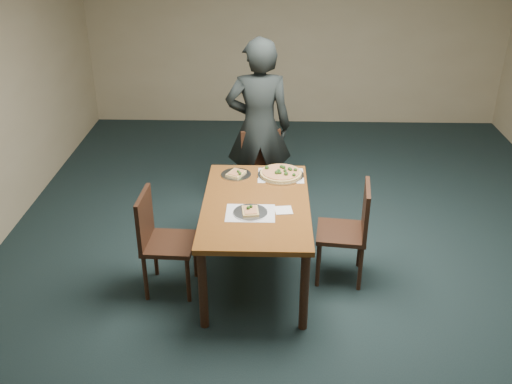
{
  "coord_description": "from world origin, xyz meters",
  "views": [
    {
      "loc": [
        -0.35,
        -4.23,
        3.04
      ],
      "look_at": [
        -0.47,
        -0.01,
        0.85
      ],
      "focal_mm": 40.0,
      "sensor_mm": 36.0,
      "label": 1
    }
  ],
  "objects_px": {
    "chair_right": "(351,227)",
    "slice_plate_near": "(250,212)",
    "chair_far": "(263,170)",
    "pizza_pan": "(281,173)",
    "diner": "(259,127)",
    "slice_plate_far": "(236,174)",
    "dining_table": "(256,212)",
    "chair_left": "(160,237)"
  },
  "relations": [
    {
      "from": "chair_right",
      "to": "slice_plate_near",
      "type": "xyz_separation_m",
      "value": [
        -0.86,
        -0.2,
        0.25
      ]
    },
    {
      "from": "chair_far",
      "to": "pizza_pan",
      "type": "distance_m",
      "value": 0.7
    },
    {
      "from": "diner",
      "to": "slice_plate_far",
      "type": "distance_m",
      "value": 0.81
    },
    {
      "from": "pizza_pan",
      "to": "chair_far",
      "type": "bearing_deg",
      "value": 105.71
    },
    {
      "from": "chair_far",
      "to": "slice_plate_near",
      "type": "xyz_separation_m",
      "value": [
        -0.08,
        -1.34,
        0.25
      ]
    },
    {
      "from": "chair_right",
      "to": "pizza_pan",
      "type": "height_order",
      "value": "chair_right"
    },
    {
      "from": "slice_plate_far",
      "to": "diner",
      "type": "bearing_deg",
      "value": 75.92
    },
    {
      "from": "chair_right",
      "to": "diner",
      "type": "xyz_separation_m",
      "value": [
        -0.83,
        1.28,
        0.41
      ]
    },
    {
      "from": "pizza_pan",
      "to": "slice_plate_near",
      "type": "xyz_separation_m",
      "value": [
        -0.26,
        -0.71,
        -0.01
      ]
    },
    {
      "from": "diner",
      "to": "slice_plate_far",
      "type": "xyz_separation_m",
      "value": [
        -0.19,
        -0.77,
        -0.17
      ]
    },
    {
      "from": "dining_table",
      "to": "pizza_pan",
      "type": "relative_size",
      "value": 3.53
    },
    {
      "from": "dining_table",
      "to": "slice_plate_far",
      "type": "distance_m",
      "value": 0.57
    },
    {
      "from": "diner",
      "to": "slice_plate_near",
      "type": "distance_m",
      "value": 1.49
    },
    {
      "from": "dining_table",
      "to": "pizza_pan",
      "type": "distance_m",
      "value": 0.58
    },
    {
      "from": "dining_table",
      "to": "diner",
      "type": "relative_size",
      "value": 0.81
    },
    {
      "from": "chair_left",
      "to": "pizza_pan",
      "type": "distance_m",
      "value": 1.27
    },
    {
      "from": "chair_far",
      "to": "diner",
      "type": "height_order",
      "value": "diner"
    },
    {
      "from": "slice_plate_far",
      "to": "slice_plate_near",
      "type": "bearing_deg",
      "value": -77.52
    },
    {
      "from": "diner",
      "to": "chair_right",
      "type": "bearing_deg",
      "value": 118.52
    },
    {
      "from": "diner",
      "to": "pizza_pan",
      "type": "relative_size",
      "value": 4.38
    },
    {
      "from": "pizza_pan",
      "to": "slice_plate_near",
      "type": "distance_m",
      "value": 0.76
    },
    {
      "from": "chair_far",
      "to": "chair_left",
      "type": "height_order",
      "value": "same"
    },
    {
      "from": "chair_left",
      "to": "slice_plate_far",
      "type": "xyz_separation_m",
      "value": [
        0.6,
        0.72,
        0.25
      ]
    },
    {
      "from": "slice_plate_far",
      "to": "chair_left",
      "type": "bearing_deg",
      "value": -130.11
    },
    {
      "from": "chair_far",
      "to": "pizza_pan",
      "type": "bearing_deg",
      "value": -87.69
    },
    {
      "from": "dining_table",
      "to": "chair_left",
      "type": "relative_size",
      "value": 1.65
    },
    {
      "from": "chair_far",
      "to": "chair_right",
      "type": "height_order",
      "value": "same"
    },
    {
      "from": "diner",
      "to": "pizza_pan",
      "type": "height_order",
      "value": "diner"
    },
    {
      "from": "pizza_pan",
      "to": "chair_right",
      "type": "bearing_deg",
      "value": -40.7
    },
    {
      "from": "chair_right",
      "to": "pizza_pan",
      "type": "relative_size",
      "value": 2.14
    },
    {
      "from": "slice_plate_near",
      "to": "slice_plate_far",
      "type": "bearing_deg",
      "value": 102.48
    },
    {
      "from": "diner",
      "to": "dining_table",
      "type": "bearing_deg",
      "value": 86.04
    },
    {
      "from": "chair_far",
      "to": "diner",
      "type": "relative_size",
      "value": 0.49
    },
    {
      "from": "dining_table",
      "to": "chair_far",
      "type": "relative_size",
      "value": 1.65
    },
    {
      "from": "chair_right",
      "to": "pizza_pan",
      "type": "bearing_deg",
      "value": -123.79
    },
    {
      "from": "dining_table",
      "to": "chair_left",
      "type": "bearing_deg",
      "value": -166.76
    },
    {
      "from": "slice_plate_near",
      "to": "slice_plate_far",
      "type": "xyz_separation_m",
      "value": [
        -0.16,
        0.71,
        -0.0
      ]
    },
    {
      "from": "dining_table",
      "to": "slice_plate_far",
      "type": "height_order",
      "value": "slice_plate_far"
    },
    {
      "from": "dining_table",
      "to": "diner",
      "type": "height_order",
      "value": "diner"
    },
    {
      "from": "chair_far",
      "to": "slice_plate_far",
      "type": "distance_m",
      "value": 0.72
    },
    {
      "from": "pizza_pan",
      "to": "slice_plate_near",
      "type": "relative_size",
      "value": 1.52
    },
    {
      "from": "chair_left",
      "to": "chair_right",
      "type": "height_order",
      "value": "same"
    }
  ]
}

